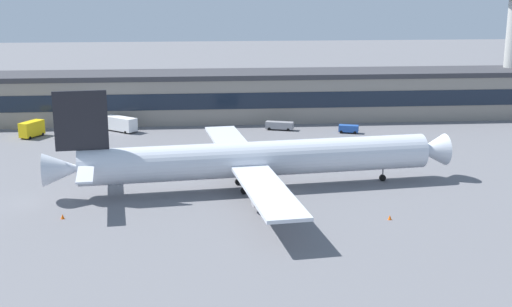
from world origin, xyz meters
name	(u,v)px	position (x,y,z in m)	size (l,w,h in m)	color
ground_plane	(285,189)	(0.00, 0.00, 0.00)	(600.00, 600.00, 0.00)	slate
terminal_building	(254,95)	(0.00, 60.74, 5.98)	(177.64, 15.48, 11.92)	gray
airliner	(253,159)	(-5.38, 0.56, 5.05)	(67.66, 58.23, 17.28)	silver
fuel_truck	(120,123)	(-32.11, 48.62, 1.88)	(8.20, 7.59, 3.35)	white
follow_me_car	(348,128)	(19.96, 41.99, 1.09)	(4.78, 3.21, 1.85)	#2651A5
stair_truck	(31,129)	(-50.96, 43.88, 1.98)	(4.91, 6.43, 3.55)	yellow
belt_loader	(280,125)	(4.87, 46.66, 1.15)	(6.70, 3.94, 1.95)	gray
traffic_cone_0	(390,217)	(13.09, -16.47, 0.35)	(0.56, 0.56, 0.70)	#F2590C
traffic_cone_1	(63,217)	(-34.12, -11.93, 0.35)	(0.56, 0.56, 0.70)	#F2590C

